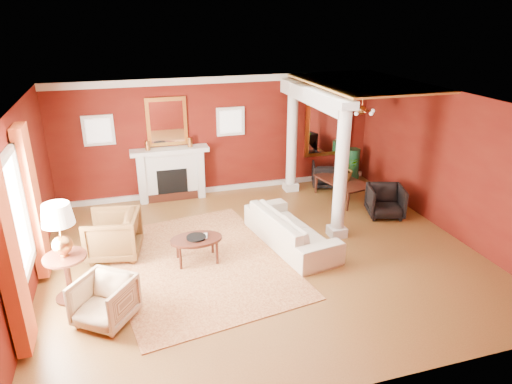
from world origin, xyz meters
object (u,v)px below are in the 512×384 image
object	(u,v)px
armchair_stripe	(104,299)
side_table	(61,235)
sofa	(291,223)
coffee_table	(196,240)
armchair_leopard	(113,233)
dining_table	(343,184)

from	to	relation	value
armchair_stripe	side_table	xyz separation A→B (m)	(-0.55, 0.78, 0.75)
sofa	side_table	bearing A→B (deg)	89.74
sofa	side_table	world-z (taller)	side_table
coffee_table	side_table	xyz separation A→B (m)	(-2.16, -0.56, 0.71)
armchair_leopard	side_table	distance (m)	1.56
armchair_stripe	side_table	bearing A→B (deg)	161.51
side_table	sofa	bearing A→B (deg)	9.69
armchair_leopard	armchair_stripe	size ratio (longest dim) A/B	1.22
armchair_leopard	dining_table	bearing A→B (deg)	114.29
sofa	dining_table	bearing A→B (deg)	-58.57
coffee_table	side_table	size ratio (longest dim) A/B	0.57
armchair_stripe	coffee_table	bearing A→B (deg)	76.16
armchair_stripe	side_table	size ratio (longest dim) A/B	0.47
dining_table	side_table	bearing A→B (deg)	100.81
armchair_stripe	side_table	distance (m)	1.22
armchair_leopard	armchair_stripe	bearing A→B (deg)	6.77
sofa	dining_table	world-z (taller)	sofa
armchair_stripe	coffee_table	xyz separation A→B (m)	(1.61, 1.34, 0.04)
coffee_table	dining_table	world-z (taller)	dining_table
armchair_leopard	side_table	bearing A→B (deg)	-18.79
coffee_table	dining_table	bearing A→B (deg)	26.18
side_table	dining_table	bearing A→B (deg)	22.25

